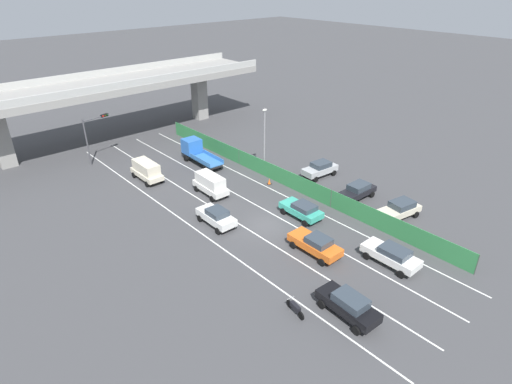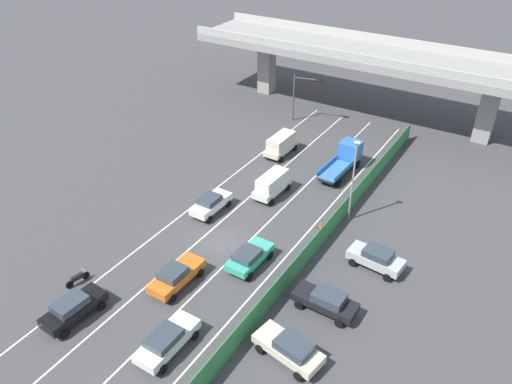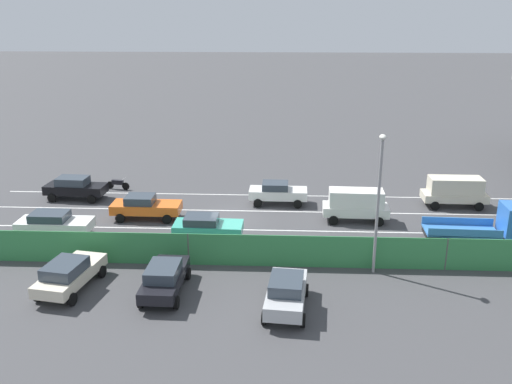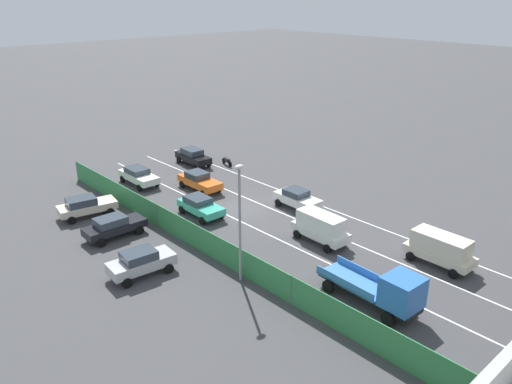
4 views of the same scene
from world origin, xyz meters
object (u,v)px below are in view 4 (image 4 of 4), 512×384
object	(u,v)px
car_hatchback_white	(138,175)
parked_wagon_silver	(141,262)
flatbed_truck_blue	(387,291)
street_lamp	(240,213)
parked_sedan_dark	(114,226)
car_sedan_white	(297,198)
traffic_cone	(233,254)
car_sedan_black	(193,156)
parked_sedan_cream	(86,206)
car_taxi_teal	(200,206)
car_van_cream	(440,248)
car_taxi_orange	(199,180)
car_van_white	(321,226)
motorcycle	(227,161)

from	to	relation	value
car_hatchback_white	parked_wagon_silver	bearing A→B (deg)	60.11
flatbed_truck_blue	street_lamp	bearing A→B (deg)	-64.50
parked_sedan_dark	car_sedan_white	bearing A→B (deg)	158.20
street_lamp	traffic_cone	size ratio (longest dim) A/B	11.72
car_sedan_black	parked_sedan_cream	distance (m)	14.88
car_sedan_black	street_lamp	size ratio (longest dim) A/B	0.60
car_taxi_teal	parked_wagon_silver	world-z (taller)	parked_wagon_silver
car_van_cream	parked_wagon_silver	world-z (taller)	car_van_cream
street_lamp	parked_sedan_cream	bearing A→B (deg)	-80.08
car_van_cream	parked_wagon_silver	xyz separation A→B (m)	(15.27, -12.26, -0.29)
street_lamp	parked_sedan_dark	bearing A→B (deg)	-75.02
parked_sedan_cream	street_lamp	distance (m)	16.51
street_lamp	car_taxi_orange	bearing A→B (deg)	-117.54
parked_sedan_dark	parked_wagon_silver	size ratio (longest dim) A/B	1.04
car_sedan_black	traffic_cone	xyz separation A→B (m)	(9.83, 18.17, -0.64)
car_van_white	car_hatchback_white	size ratio (longest dim) A/B	0.96
car_van_white	flatbed_truck_blue	xyz separation A→B (m)	(3.85, 8.17, 0.11)
car_sedan_white	flatbed_truck_blue	distance (m)	15.23
car_taxi_teal	parked_sedan_cream	xyz separation A→B (m)	(6.88, -6.15, 0.05)
car_sedan_black	traffic_cone	world-z (taller)	car_sedan_black
car_van_white	parked_sedan_dark	size ratio (longest dim) A/B	0.97
car_van_white	street_lamp	distance (m)	8.43
parked_sedan_dark	traffic_cone	world-z (taller)	parked_sedan_dark
parked_wagon_silver	motorcycle	bearing A→B (deg)	-143.62
car_sedan_black	parked_wagon_silver	world-z (taller)	car_sedan_black
car_van_cream	parked_sedan_dark	size ratio (longest dim) A/B	1.00
parked_sedan_cream	traffic_cone	xyz separation A→B (m)	(-4.27, 13.40, -0.61)
car_taxi_teal	parked_sedan_dark	world-z (taller)	parked_sedan_dark
car_van_white	parked_sedan_cream	world-z (taller)	car_van_white
car_van_white	street_lamp	bearing A→B (deg)	0.50
flatbed_truck_blue	car_taxi_orange	bearing A→B (deg)	-99.18
car_sedan_black	parked_sedan_dark	bearing A→B (deg)	34.29
car_van_white	street_lamp	xyz separation A→B (m)	(7.72, 0.07, 3.38)
car_van_cream	street_lamp	distance (m)	13.73
car_sedan_white	traffic_cone	bearing A→B (deg)	17.14
car_taxi_orange	car_van_white	xyz separation A→B (m)	(-0.22, 14.32, 0.34)
parked_wagon_silver	traffic_cone	world-z (taller)	parked_wagon_silver
car_sedan_white	parked_sedan_dark	xyz separation A→B (m)	(13.86, -5.54, -0.00)
parked_wagon_silver	traffic_cone	distance (m)	6.24
flatbed_truck_blue	parked_wagon_silver	bearing A→B (deg)	-57.82
street_lamp	motorcycle	bearing A→B (deg)	-127.36
traffic_cone	motorcycle	bearing A→B (deg)	-128.23
car_sedan_white	parked_sedan_dark	world-z (taller)	car_sedan_white
car_sedan_black	motorcycle	world-z (taller)	car_sedan_black
car_taxi_orange	flatbed_truck_blue	xyz separation A→B (m)	(3.63, 22.49, 0.45)
car_van_cream	parked_sedan_dark	bearing A→B (deg)	-52.82
parked_sedan_cream	car_sedan_black	bearing A→B (deg)	-161.29
parked_wagon_silver	car_taxi_orange	bearing A→B (deg)	-140.79
car_sedan_white	parked_wagon_silver	world-z (taller)	parked_wagon_silver
car_taxi_teal	car_hatchback_white	size ratio (longest dim) A/B	0.93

